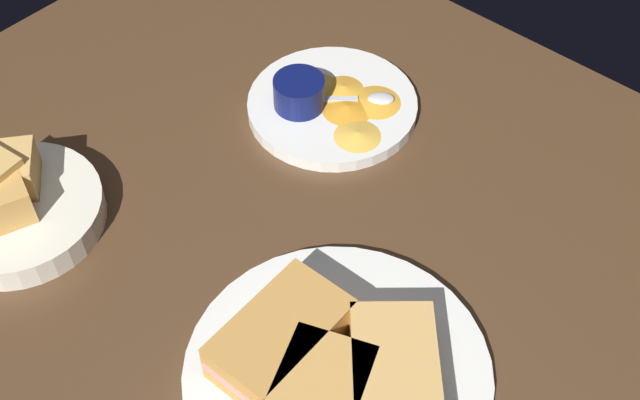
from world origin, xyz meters
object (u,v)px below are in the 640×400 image
(plate_sandwich_main, at_px, (336,375))
(ramekin_dark_sauce, at_px, (401,392))
(sandwich_half_extra, at_px, (394,378))
(spoon_by_dark_ramekin, at_px, (344,376))
(bread_basket_rear, at_px, (14,205))
(spoon_by_gravy_ramekin, at_px, (370,99))
(plate_chips_companion, at_px, (332,106))
(sandwich_half_near, at_px, (281,339))
(ramekin_light_gravy, at_px, (299,92))

(plate_sandwich_main, height_order, ramekin_dark_sauce, ramekin_dark_sauce)
(sandwich_half_extra, relative_size, spoon_by_dark_ramekin, 1.49)
(sandwich_half_extra, distance_m, bread_basket_rear, 0.45)
(spoon_by_dark_ramekin, distance_m, spoon_by_gravy_ramekin, 0.38)
(plate_sandwich_main, relative_size, spoon_by_dark_ramekin, 2.90)
(ramekin_dark_sauce, distance_m, plate_chips_companion, 0.40)
(spoon_by_dark_ramekin, height_order, bread_basket_rear, bread_basket_rear)
(sandwich_half_near, xyz_separation_m, ramekin_light_gravy, (0.26, 0.22, -0.00))
(plate_sandwich_main, relative_size, sandwich_half_extra, 1.95)
(plate_chips_companion, relative_size, ramekin_light_gravy, 3.35)
(spoon_by_gravy_ramekin, bearing_deg, plate_chips_companion, 131.46)
(sandwich_half_near, bearing_deg, ramekin_dark_sauce, -75.12)
(sandwich_half_extra, height_order, ramekin_dark_sauce, sandwich_half_extra)
(ramekin_dark_sauce, bearing_deg, spoon_by_dark_ramekin, 103.09)
(sandwich_half_near, height_order, plate_chips_companion, sandwich_half_near)
(spoon_by_dark_ramekin, bearing_deg, sandwich_half_near, 106.43)
(plate_sandwich_main, distance_m, ramekin_dark_sauce, 0.07)
(plate_chips_companion, relative_size, bread_basket_rear, 1.12)
(sandwich_half_near, xyz_separation_m, spoon_by_dark_ramekin, (0.02, -0.06, -0.02))
(sandwich_half_near, distance_m, spoon_by_gravy_ramekin, 0.36)
(spoon_by_gravy_ramekin, bearing_deg, sandwich_half_near, -154.10)
(sandwich_half_near, height_order, bread_basket_rear, bread_basket_rear)
(plate_sandwich_main, bearing_deg, bread_basket_rear, 101.82)
(plate_sandwich_main, relative_size, sandwich_half_near, 2.14)
(sandwich_half_extra, height_order, bread_basket_rear, bread_basket_rear)
(ramekin_dark_sauce, bearing_deg, bread_basket_rear, 101.67)
(plate_chips_companion, bearing_deg, sandwich_half_near, -146.94)
(spoon_by_gravy_ramekin, bearing_deg, ramekin_light_gravy, 135.57)
(spoon_by_dark_ramekin, height_order, ramekin_light_gravy, ramekin_light_gravy)
(plate_sandwich_main, xyz_separation_m, sandwich_half_extra, (0.02, -0.05, 0.03))
(sandwich_half_near, distance_m, plate_chips_companion, 0.35)
(sandwich_half_extra, relative_size, ramekin_light_gravy, 2.40)
(sandwich_half_extra, bearing_deg, plate_chips_companion, 48.90)
(ramekin_light_gravy, bearing_deg, spoon_by_gravy_ramekin, -44.43)
(plate_chips_companion, relative_size, spoon_by_gravy_ramekin, 2.46)
(plate_sandwich_main, relative_size, ramekin_dark_sauce, 4.16)
(sandwich_half_near, relative_size, spoon_by_dark_ramekin, 1.36)
(sandwich_half_near, xyz_separation_m, sandwich_half_extra, (0.04, -0.10, 0.00))
(sandwich_half_extra, distance_m, spoon_by_gravy_ramekin, 0.39)
(sandwich_half_near, bearing_deg, plate_sandwich_main, -70.24)
(sandwich_half_extra, distance_m, plate_chips_companion, 0.39)
(plate_chips_companion, bearing_deg, plate_sandwich_main, -138.59)
(sandwich_half_extra, xyz_separation_m, bread_basket_rear, (-0.10, 0.44, -0.02))
(ramekin_dark_sauce, distance_m, spoon_by_dark_ramekin, 0.06)
(plate_chips_companion, bearing_deg, spoon_by_gravy_ramekin, -48.54)
(spoon_by_dark_ramekin, bearing_deg, ramekin_dark_sauce, -76.91)
(spoon_by_dark_ramekin, bearing_deg, spoon_by_gravy_ramekin, 35.57)
(sandwich_half_extra, relative_size, plate_chips_companion, 0.72)
(plate_chips_companion, bearing_deg, spoon_by_dark_ramekin, -137.49)
(spoon_by_dark_ramekin, distance_m, bread_basket_rear, 0.40)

